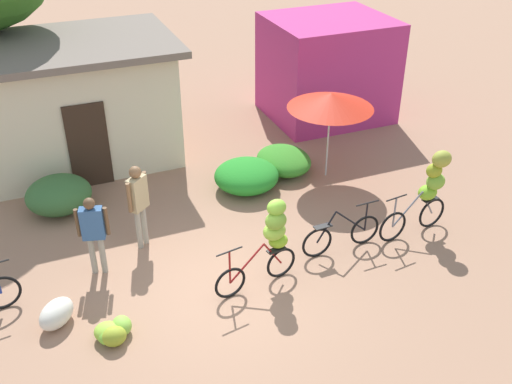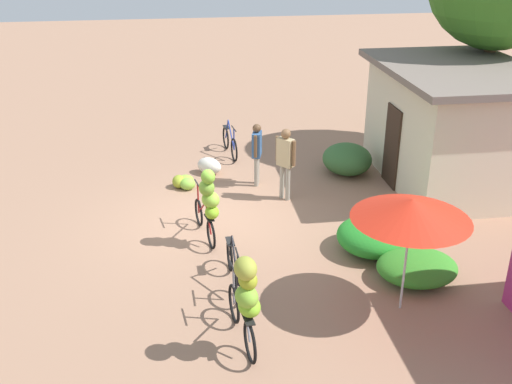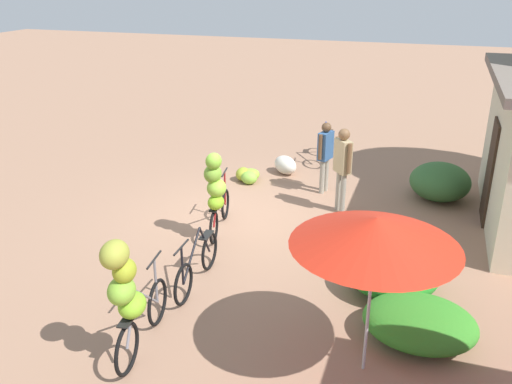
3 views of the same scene
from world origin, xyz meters
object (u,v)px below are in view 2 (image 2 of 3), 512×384
Objects in this scene: market_umbrella at (412,209)px; person_vendor at (285,157)px; bicycle_near_pile at (208,201)px; bicycle_by_shop at (246,296)px; bicycle_leftmost at (230,143)px; bicycle_center_loaded at (234,268)px; person_bystander at (257,148)px; produce_sack at (209,166)px; building_low at (454,125)px; banana_pile_on_ground at (184,182)px.

market_umbrella reaches higher than person_vendor.
bicycle_near_pile is 0.94× the size of bicycle_by_shop.
bicycle_center_loaded is at bearing -5.48° from bicycle_leftmost.
bicycle_by_shop is at bearing -9.86° from person_bystander.
person_bystander is (0.88, 1.13, 0.75)m from produce_sack.
bicycle_by_shop reaches higher than produce_sack.
bicycle_near_pile reaches higher than bicycle_center_loaded.
building_low is 8.44m from bicycle_by_shop.
building_low reaches higher than produce_sack.
person_bystander is (0.09, 1.83, 0.83)m from banana_pile_on_ground.
bicycle_near_pile is at bearing -175.13° from bicycle_by_shop.
bicycle_near_pile is at bearing -10.84° from bicycle_leftmost.
banana_pile_on_ground is (-6.47, -0.72, -0.88)m from bicycle_by_shop.
bicycle_by_shop is at bearing -0.71° from bicycle_center_loaded.
person_bystander reaches higher than produce_sack.
person_bystander is at bearing -163.36° from market_umbrella.
building_low is 7.28m from bicycle_center_loaded.
bicycle_center_loaded is 2.03m from bicycle_by_shop.
produce_sack is at bearing -27.48° from bicycle_leftmost.
market_umbrella is 7.28m from produce_sack.
bicycle_by_shop is (3.54, 0.30, 0.06)m from bicycle_near_pile.
building_low is 6.74m from bicycle_near_pile.
person_vendor is 1.09m from person_bystander.
banana_pile_on_ground is (-0.52, -6.69, -1.34)m from building_low.
building_low is at bearing 134.90° from bicycle_by_shop.
market_umbrella is at bearing 67.45° from bicycle_center_loaded.
bicycle_leftmost is at bearing -164.79° from market_umbrella.
bicycle_near_pile is 1.05× the size of person_bystander.
produce_sack is (-3.72, 0.28, -0.75)m from bicycle_near_pile.
bicycle_by_shop is (1.91, -0.02, 0.68)m from bicycle_center_loaded.
market_umbrella is 3.02m from bicycle_by_shop.
market_umbrella is 2.97× the size of produce_sack.
bicycle_by_shop is at bearing -45.10° from building_low.
building_low reaches higher than bicycle_center_loaded.
person_vendor is at bearing 29.65° from person_bystander.
building_low reaches higher than market_umbrella.
building_low is 2.89× the size of bicycle_leftmost.
bicycle_by_shop is 1.01× the size of person_vendor.
bicycle_near_pile is 0.98× the size of bicycle_center_loaded.
building_low is 6.90× the size of banana_pile_on_ground.
bicycle_by_shop is (5.95, -5.97, -0.46)m from building_low.
person_bystander is (2.20, 0.45, 0.61)m from bicycle_leftmost.
person_vendor reaches higher than bicycle_near_pile.
bicycle_center_loaded is at bearing -112.55° from market_umbrella.
bicycle_leftmost is at bearing -168.52° from person_bystander.
building_low is at bearing 63.63° from bicycle_leftmost.
bicycle_by_shop reaches higher than person_bystander.
bicycle_near_pile is 2.36× the size of banana_pile_on_ground.
bicycle_center_loaded is (1.63, 0.33, -0.62)m from bicycle_near_pile.
market_umbrella is 4.26m from bicycle_near_pile.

